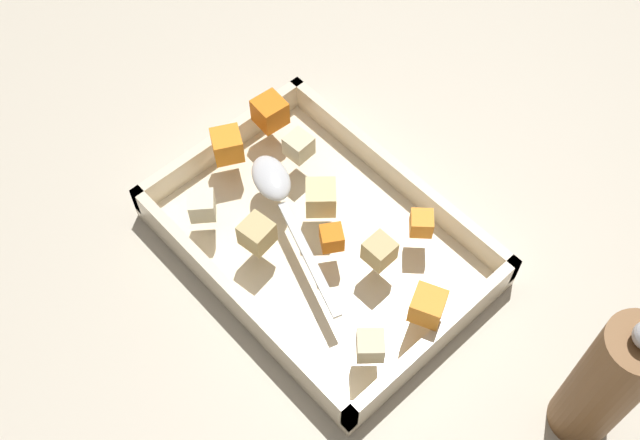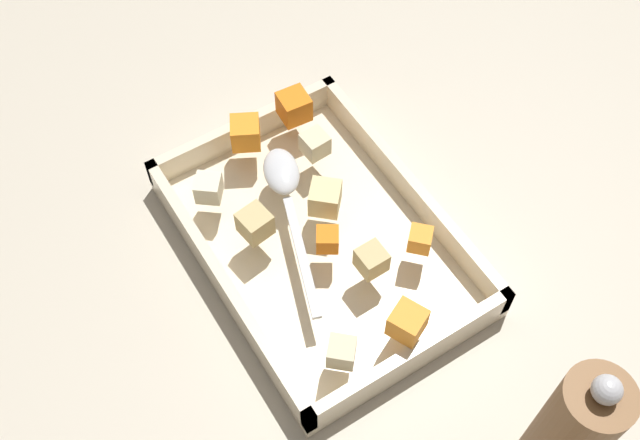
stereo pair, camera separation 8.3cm
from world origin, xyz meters
name	(u,v)px [view 2 (the right image)]	position (x,y,z in m)	size (l,w,h in m)	color
ground_plane	(303,252)	(0.00, 0.00, 0.00)	(4.00, 4.00, 0.00)	#BCB29E
baking_dish	(320,242)	(-0.01, -0.02, 0.01)	(0.36, 0.25, 0.05)	beige
carrot_chunk_front_center	(420,239)	(-0.08, -0.09, 0.06)	(0.02, 0.02, 0.02)	orange
carrot_chunk_far_right	(407,322)	(-0.16, -0.03, 0.07)	(0.03, 0.03, 0.03)	orange
carrot_chunk_near_left	(245,133)	(0.14, -0.01, 0.07)	(0.03, 0.03, 0.03)	orange
carrot_chunk_mid_right	(327,239)	(-0.03, -0.01, 0.06)	(0.02, 0.02, 0.02)	orange
carrot_chunk_corner_sw	(294,106)	(0.14, -0.07, 0.07)	(0.03, 0.03, 0.03)	orange
potato_chunk_corner_nw	(372,260)	(-0.08, -0.04, 0.07)	(0.03, 0.03, 0.03)	tan
potato_chunk_heap_side	(255,224)	(0.02, 0.04, 0.07)	(0.03, 0.03, 0.03)	tan
potato_chunk_corner_se	(209,188)	(0.09, 0.06, 0.06)	(0.03, 0.03, 0.03)	beige
potato_chunk_center	(325,198)	(0.01, -0.04, 0.07)	(0.03, 0.03, 0.03)	#E0CC89
potato_chunk_near_right	(315,144)	(0.08, -0.07, 0.06)	(0.03, 0.03, 0.03)	beige
potato_chunk_under_handle	(342,352)	(-0.15, 0.04, 0.06)	(0.03, 0.03, 0.03)	beige
serving_spoon	(284,182)	(0.06, -0.01, 0.06)	(0.21, 0.09, 0.02)	silver
pepper_mill	(570,432)	(-0.33, -0.07, 0.10)	(0.06, 0.06, 0.21)	brown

